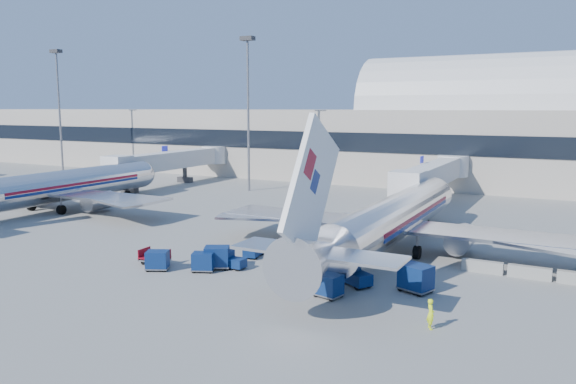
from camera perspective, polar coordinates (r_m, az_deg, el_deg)
The scene contains 20 objects.
ground at distance 49.35m, azimuth -2.49°, elevation -5.95°, with size 260.00×260.00×0.00m, color gray.
terminal at distance 104.39m, azimuth 6.56°, elevation 5.84°, with size 170.00×28.15×21.00m.
airliner_main at distance 48.80m, azimuth 10.42°, elevation -2.72°, with size 32.00×37.26×12.07m.
airliner_mid at distance 73.01m, azimuth -22.86°, elevation 0.46°, with size 32.00×37.26×12.07m.
jetbridge_near at distance 74.41m, azimuth 14.75°, elevation 1.77°, with size 4.40×27.50×6.25m.
jetbridge_mid at distance 93.20m, azimuth -11.31°, elevation 3.20°, with size 4.40×27.50×6.25m.
mast_far_west at distance 110.26m, azimuth -22.29°, elevation 9.19°, with size 2.00×1.20×22.60m.
mast_west at distance 83.84m, azimuth -4.08°, elevation 10.20°, with size 2.00×1.20×22.60m.
barrier_near at distance 45.27m, azimuth 19.14°, elevation -7.17°, with size 3.00×0.55×0.90m, color #9E9E96.
barrier_mid at distance 44.95m, azimuth 23.33°, elevation -7.52°, with size 3.00×0.55×0.90m, color #9E9E96.
tug_lead at distance 44.07m, azimuth -5.78°, elevation -6.92°, with size 2.14×1.11×1.38m.
tug_right at distance 40.09m, azimuth 6.80°, elevation -8.35°, with size 2.74×2.35×1.61m.
tug_left at distance 47.13m, azimuth -3.55°, elevation -5.82°, with size 1.43×2.38×1.46m.
cart_train_a at distance 44.04m, azimuth -7.23°, elevation -6.56°, with size 2.43×2.24×1.73m.
cart_train_b at distance 43.41m, azimuth -8.61°, elevation -6.99°, with size 2.05×1.85×1.48m.
cart_train_c at distance 44.41m, azimuth -13.12°, elevation -6.75°, with size 2.10×1.91×1.51m.
cart_solo_near at distance 37.41m, azimuth 4.13°, elevation -9.40°, with size 2.03×1.72×1.56m.
cart_solo_far at distance 39.26m, azimuth 12.87°, elevation -8.48°, with size 2.54×2.24×1.87m.
cart_open_red at distance 46.26m, azimuth -13.35°, elevation -6.63°, with size 2.22×1.60×0.58m.
ramp_worker at distance 33.25m, azimuth 14.29°, elevation -11.91°, with size 0.64×0.42×1.75m, color #BCDB17.
Camera 1 is at (24.10, -41.25, 12.35)m, focal length 35.00 mm.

